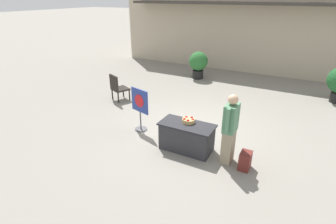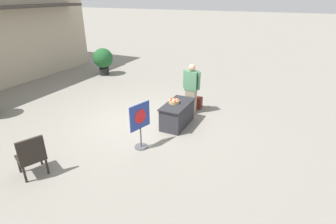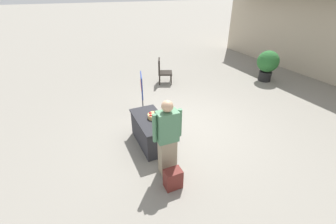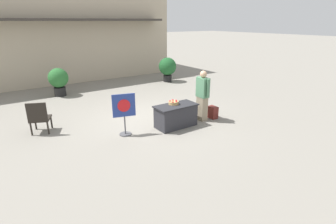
{
  "view_description": "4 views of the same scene",
  "coord_description": "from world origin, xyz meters",
  "px_view_note": "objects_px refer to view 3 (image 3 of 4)",
  "views": [
    {
      "loc": [
        2.71,
        -6.37,
        3.67
      ],
      "look_at": [
        -0.24,
        -0.95,
        0.89
      ],
      "focal_mm": 28.0,
      "sensor_mm": 36.0,
      "label": 1
    },
    {
      "loc": [
        -6.41,
        -3.98,
        3.77
      ],
      "look_at": [
        0.2,
        -0.81,
        0.46
      ],
      "focal_mm": 28.0,
      "sensor_mm": 36.0,
      "label": 2
    },
    {
      "loc": [
        4.76,
        -2.57,
        3.51
      ],
      "look_at": [
        0.45,
        -0.63,
        0.87
      ],
      "focal_mm": 24.0,
      "sensor_mm": 36.0,
      "label": 3
    },
    {
      "loc": [
        -4.33,
        -7.39,
        3.25
      ],
      "look_at": [
        0.14,
        -0.91,
        0.49
      ],
      "focal_mm": 28.0,
      "sensor_mm": 36.0,
      "label": 4
    }
  ],
  "objects_px": {
    "patio_chair": "(163,70)",
    "backpack": "(173,179)",
    "apple_basket": "(154,116)",
    "display_table": "(151,131)",
    "poster_board": "(142,92)",
    "potted_plant_far_right": "(268,63)",
    "person_visitor": "(167,138)"
  },
  "relations": [
    {
      "from": "backpack",
      "to": "poster_board",
      "type": "distance_m",
      "value": 3.22
    },
    {
      "from": "display_table",
      "to": "potted_plant_far_right",
      "type": "xyz_separation_m",
      "value": [
        -2.16,
        5.95,
        0.38
      ]
    },
    {
      "from": "patio_chair",
      "to": "backpack",
      "type": "bearing_deg",
      "value": -87.72
    },
    {
      "from": "backpack",
      "to": "potted_plant_far_right",
      "type": "relative_size",
      "value": 0.33
    },
    {
      "from": "display_table",
      "to": "backpack",
      "type": "bearing_deg",
      "value": -4.08
    },
    {
      "from": "poster_board",
      "to": "potted_plant_far_right",
      "type": "relative_size",
      "value": 1.0
    },
    {
      "from": "apple_basket",
      "to": "display_table",
      "type": "bearing_deg",
      "value": -84.34
    },
    {
      "from": "backpack",
      "to": "patio_chair",
      "type": "relative_size",
      "value": 0.42
    },
    {
      "from": "person_visitor",
      "to": "apple_basket",
      "type": "bearing_deg",
      "value": -5.68
    },
    {
      "from": "apple_basket",
      "to": "patio_chair",
      "type": "relative_size",
      "value": 0.32
    },
    {
      "from": "display_table",
      "to": "apple_basket",
      "type": "distance_m",
      "value": 0.43
    },
    {
      "from": "display_table",
      "to": "backpack",
      "type": "relative_size",
      "value": 3.27
    },
    {
      "from": "backpack",
      "to": "patio_chair",
      "type": "bearing_deg",
      "value": 159.06
    },
    {
      "from": "display_table",
      "to": "person_visitor",
      "type": "relative_size",
      "value": 0.8
    },
    {
      "from": "patio_chair",
      "to": "person_visitor",
      "type": "bearing_deg",
      "value": -88.68
    },
    {
      "from": "person_visitor",
      "to": "potted_plant_far_right",
      "type": "bearing_deg",
      "value": -59.88
    },
    {
      "from": "person_visitor",
      "to": "potted_plant_far_right",
      "type": "distance_m",
      "value": 6.81
    },
    {
      "from": "poster_board",
      "to": "potted_plant_far_right",
      "type": "xyz_separation_m",
      "value": [
        -0.53,
        5.62,
        0.03
      ]
    },
    {
      "from": "poster_board",
      "to": "patio_chair",
      "type": "distance_m",
      "value": 2.59
    },
    {
      "from": "display_table",
      "to": "apple_basket",
      "type": "height_order",
      "value": "apple_basket"
    },
    {
      "from": "display_table",
      "to": "patio_chair",
      "type": "bearing_deg",
      "value": 152.94
    },
    {
      "from": "person_visitor",
      "to": "patio_chair",
      "type": "height_order",
      "value": "person_visitor"
    },
    {
      "from": "poster_board",
      "to": "patio_chair",
      "type": "xyz_separation_m",
      "value": [
        -2.06,
        1.55,
        -0.17
      ]
    },
    {
      "from": "apple_basket",
      "to": "backpack",
      "type": "xyz_separation_m",
      "value": [
        1.53,
        -0.22,
        -0.57
      ]
    },
    {
      "from": "poster_board",
      "to": "apple_basket",
      "type": "bearing_deg",
      "value": 97.6
    },
    {
      "from": "apple_basket",
      "to": "poster_board",
      "type": "bearing_deg",
      "value": 172.14
    },
    {
      "from": "backpack",
      "to": "poster_board",
      "type": "relative_size",
      "value": 0.33
    },
    {
      "from": "person_visitor",
      "to": "patio_chair",
      "type": "relative_size",
      "value": 1.71
    },
    {
      "from": "apple_basket",
      "to": "person_visitor",
      "type": "distance_m",
      "value": 1.1
    },
    {
      "from": "person_visitor",
      "to": "backpack",
      "type": "bearing_deg",
      "value": 171.76
    },
    {
      "from": "apple_basket",
      "to": "patio_chair",
      "type": "height_order",
      "value": "patio_chair"
    },
    {
      "from": "apple_basket",
      "to": "potted_plant_far_right",
      "type": "xyz_separation_m",
      "value": [
        -2.15,
        5.84,
        -0.04
      ]
    }
  ]
}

